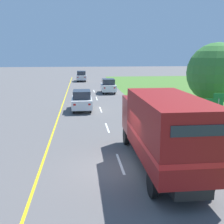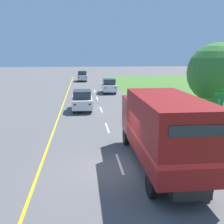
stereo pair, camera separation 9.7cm
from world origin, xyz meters
TOP-DOWN VIEW (x-y plane):
  - ground_plane at (0.00, 0.00)m, footprint 200.00×200.00m
  - grass_shoulder at (13.70, 17.20)m, footprint 20.00×68.30m
  - edge_line_yellow at (-3.70, 17.20)m, footprint 0.12×68.30m
  - centre_dash_near at (0.00, 0.53)m, footprint 0.12×2.60m
  - centre_dash_mid_a at (0.00, 7.13)m, footprint 0.12×2.60m
  - centre_dash_mid_b at (0.00, 13.73)m, footprint 0.12×2.60m
  - centre_dash_far at (0.00, 20.33)m, footprint 0.12×2.60m
  - centre_dash_farthest at (0.00, 26.93)m, footprint 0.12×2.60m
  - horse_trailer_truck at (1.76, -0.26)m, footprint 2.42×8.19m
  - lead_car_white at (-1.73, 13.55)m, footprint 1.80×3.99m
  - lead_car_white_ahead at (1.79, 24.84)m, footprint 1.80×3.85m
  - lead_car_silver_ahead at (-1.66, 41.31)m, footprint 1.80×4.20m
  - highway_sign at (6.24, 4.86)m, footprint 2.11×0.09m
  - roadside_tree_near at (8.41, 8.28)m, footprint 4.51×4.51m
  - roadside_tree_mid at (11.10, 16.20)m, footprint 2.91×2.91m
  - delineator_post at (4.06, 2.59)m, footprint 0.08×0.08m

SIDE VIEW (x-z plane):
  - ground_plane at x=0.00m, z-range 0.00..0.00m
  - edge_line_yellow at x=-3.70m, z-range 0.00..0.01m
  - centre_dash_near at x=0.00m, z-range 0.00..0.01m
  - centre_dash_mid_a at x=0.00m, z-range 0.00..0.01m
  - centre_dash_mid_b at x=0.00m, z-range 0.00..0.01m
  - centre_dash_far at x=0.00m, z-range 0.00..0.01m
  - centre_dash_farthest at x=0.00m, z-range 0.00..0.01m
  - grass_shoulder at x=13.70m, z-range 0.00..0.01m
  - delineator_post at x=4.06m, z-range 0.03..0.98m
  - lead_car_white at x=-1.73m, z-range 0.01..1.87m
  - lead_car_white_ahead at x=1.79m, z-range 0.01..1.88m
  - lead_car_silver_ahead at x=-1.66m, z-range 0.01..1.94m
  - highway_sign at x=6.24m, z-range 0.26..2.93m
  - horse_trailer_truck at x=1.76m, z-range 0.22..3.64m
  - roadside_tree_mid at x=11.10m, z-range 1.07..6.22m
  - roadside_tree_near at x=8.41m, z-range 0.72..6.69m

